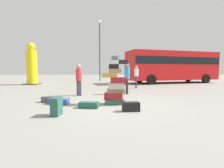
# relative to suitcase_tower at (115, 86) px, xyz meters

# --- Properties ---
(ground_plane) EXTENTS (80.00, 80.00, 0.00)m
(ground_plane) POSITION_rel_suitcase_tower_xyz_m (-0.13, -0.09, -0.71)
(ground_plane) COLOR gray
(suitcase_tower) EXTENTS (1.04, 0.64, 1.87)m
(suitcase_tower) POSITION_rel_suitcase_tower_xyz_m (0.00, 0.00, 0.00)
(suitcase_tower) COLOR #26594C
(suitcase_tower) RESTS_ON ground
(suitcase_navy_white_trunk) EXTENTS (0.85, 0.60, 0.21)m
(suitcase_navy_white_trunk) POSITION_rel_suitcase_tower_xyz_m (-2.21, 0.16, -0.60)
(suitcase_navy_white_trunk) COLOR #334F99
(suitcase_navy_white_trunk) RESTS_ON ground
(suitcase_black_behind_tower) EXTENTS (0.56, 0.33, 0.29)m
(suitcase_black_behind_tower) POSITION_rel_suitcase_tower_xyz_m (0.44, -1.15, -0.56)
(suitcase_black_behind_tower) COLOR black
(suitcase_black_behind_tower) RESTS_ON ground
(suitcase_teal_foreground_far) EXTENTS (0.28, 0.42, 0.53)m
(suitcase_teal_foreground_far) POSITION_rel_suitcase_tower_xyz_m (-1.83, -1.56, -0.45)
(suitcase_teal_foreground_far) COLOR #26594C
(suitcase_teal_foreground_far) RESTS_ON ground
(suitcase_teal_upright_blue) EXTENTS (0.72, 0.43, 0.21)m
(suitcase_teal_upright_blue) POSITION_rel_suitcase_tower_xyz_m (-0.97, -0.61, -0.61)
(suitcase_teal_upright_blue) COLOR #26594C
(suitcase_teal_upright_blue) RESTS_ON ground
(suitcase_charcoal_left_side) EXTENTS (0.67, 0.44, 0.23)m
(suitcase_charcoal_left_side) POSITION_rel_suitcase_tower_xyz_m (-2.68, 0.51, -0.59)
(suitcase_charcoal_left_side) COLOR #4C4C51
(suitcase_charcoal_left_side) RESTS_ON ground
(person_bearded_onlooker) EXTENTS (0.30, 0.34, 1.75)m
(person_bearded_onlooker) POSITION_rel_suitcase_tower_xyz_m (0.86, 2.74, 0.33)
(person_bearded_onlooker) COLOR black
(person_bearded_onlooker) RESTS_ON ground
(person_tourist_with_camera) EXTENTS (0.30, 0.30, 1.63)m
(person_tourist_with_camera) POSITION_rel_suitcase_tower_xyz_m (-1.72, 2.28, 0.26)
(person_tourist_with_camera) COLOR #3F334C
(person_tourist_with_camera) RESTS_ON ground
(person_passerby_in_red) EXTENTS (0.30, 0.34, 1.65)m
(person_passerby_in_red) POSITION_rel_suitcase_tower_xyz_m (1.97, 5.71, 0.28)
(person_passerby_in_red) COLOR #3F334C
(person_passerby_in_red) RESTS_ON ground
(yellow_dummy_statue) EXTENTS (1.29, 1.29, 3.80)m
(yellow_dummy_statue) POSITION_rel_suitcase_tower_xyz_m (-6.95, 9.28, 0.97)
(yellow_dummy_statue) COLOR yellow
(yellow_dummy_statue) RESTS_ON ground
(parked_bus) EXTENTS (9.80, 4.61, 3.15)m
(parked_bus) POSITION_rel_suitcase_tower_xyz_m (6.63, 10.43, 1.12)
(parked_bus) COLOR red
(parked_bus) RESTS_ON ground
(lamp_post) EXTENTS (0.36, 0.36, 7.18)m
(lamp_post) POSITION_rel_suitcase_tower_xyz_m (-0.85, 13.84, 3.87)
(lamp_post) COLOR #333338
(lamp_post) RESTS_ON ground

